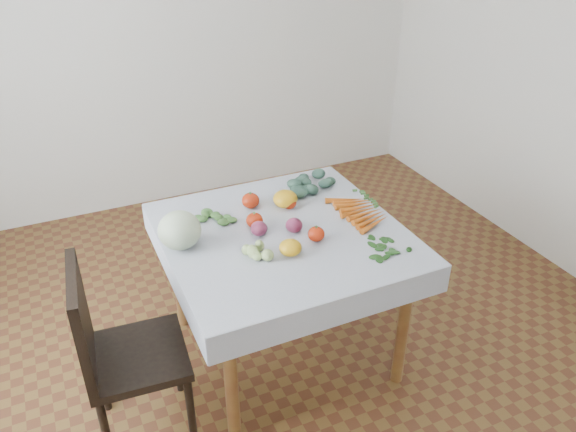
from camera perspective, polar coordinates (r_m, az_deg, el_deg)
name	(u,v)px	position (r m, az deg, el deg)	size (l,w,h in m)	color
ground	(284,349)	(3.17, -0.45, -13.33)	(4.00, 4.00, 0.00)	brown
back_wall	(168,26)	(4.29, -12.08, 18.36)	(4.00, 0.04, 2.70)	silver
table	(283,250)	(2.76, -0.51, -3.44)	(1.00, 1.00, 0.75)	brown
tablecloth	(283,232)	(2.71, -0.52, -1.68)	(1.12, 1.12, 0.01)	silver
chair	(114,347)	(2.52, -17.22, -12.59)	(0.44, 0.44, 0.91)	black
cabbage	(180,230)	(2.60, -10.95, -1.43)	(0.20, 0.20, 0.18)	beige
tomato_a	(255,220)	(2.73, -3.42, -0.43)	(0.08, 0.08, 0.07)	#B6260C
tomato_b	(251,201)	(2.90, -3.83, 1.57)	(0.09, 0.09, 0.08)	#B6260C
tomato_c	(289,203)	(2.89, 0.12, 1.36)	(0.08, 0.08, 0.07)	#B6260C
tomato_d	(316,234)	(2.63, 2.88, -1.84)	(0.08, 0.08, 0.07)	#B6260C
heirloom_back	(285,199)	(2.90, -0.28, 1.76)	(0.13, 0.13, 0.09)	yellow
heirloom_front	(290,248)	(2.52, 0.25, -3.22)	(0.10, 0.10, 0.07)	yellow
onion_a	(294,225)	(2.69, 0.61, -0.94)	(0.08, 0.08, 0.07)	#5C1A40
onion_b	(259,229)	(2.67, -2.97, -1.28)	(0.08, 0.08, 0.07)	#5C1A40
tomatillo_cluster	(265,252)	(2.52, -2.40, -3.65)	(0.16, 0.10, 0.05)	#BBD87D
carrot_bunch	(361,211)	(2.87, 7.42, 0.51)	(0.22, 0.38, 0.03)	orange
kale_bunch	(306,181)	(3.14, 1.84, 3.59)	(0.30, 0.29, 0.04)	#3D6553
basil_bunch	(385,246)	(2.63, 9.82, -2.97)	(0.20, 0.17, 0.01)	#265119
dill_bunch	(208,217)	(2.83, -8.13, -0.13)	(0.20, 0.20, 0.02)	#4D833C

